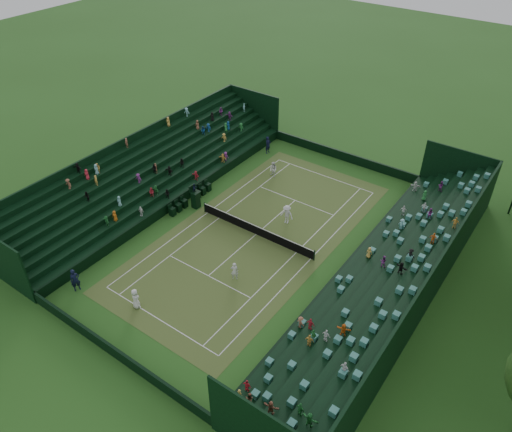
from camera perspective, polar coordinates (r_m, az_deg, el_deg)
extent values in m
plane|color=#28571B|center=(43.21, 0.00, -2.14)|extent=(160.00, 160.00, 0.00)
cube|color=#2D6622|center=(43.21, 0.00, -2.13)|extent=(12.97, 26.77, 0.01)
cube|color=black|center=(54.46, 9.85, 6.81)|extent=(17.17, 0.20, 1.00)
cube|color=black|center=(34.93, -15.90, -14.71)|extent=(17.17, 0.20, 1.00)
cube|color=black|center=(39.73, 10.05, -5.98)|extent=(0.20, 31.77, 1.00)
cube|color=black|center=(47.40, -8.37, 2.09)|extent=(0.20, 31.77, 1.00)
cube|color=black|center=(39.59, 10.70, -6.25)|extent=(0.80, 32.00, 1.00)
cube|color=black|center=(39.23, 11.77, -6.45)|extent=(0.80, 32.00, 1.45)
cube|color=black|center=(38.88, 12.87, -6.65)|extent=(0.80, 32.00, 1.90)
cube|color=black|center=(38.55, 13.99, -6.85)|extent=(0.80, 32.00, 2.35)
cube|color=black|center=(38.24, 15.13, -7.05)|extent=(0.80, 32.00, 2.80)
cube|color=black|center=(37.94, 16.29, -7.25)|extent=(0.80, 32.00, 3.25)
cube|color=black|center=(37.66, 17.46, -7.45)|extent=(0.80, 32.00, 3.70)
cube|color=black|center=(37.39, 18.66, -7.66)|extent=(0.80, 32.00, 4.15)
cube|color=black|center=(37.08, 19.49, -7.52)|extent=(0.20, 32.00, 4.90)
cube|color=black|center=(47.70, -8.81, 2.28)|extent=(0.80, 32.00, 1.00)
cube|color=black|center=(48.06, -9.54, 2.81)|extent=(0.80, 32.00, 1.45)
cube|color=black|center=(48.43, -10.25, 3.33)|extent=(0.80, 32.00, 1.90)
cube|color=black|center=(48.82, -10.95, 3.84)|extent=(0.80, 32.00, 2.35)
cube|color=black|center=(49.21, -11.64, 4.35)|extent=(0.80, 32.00, 2.80)
cube|color=black|center=(49.62, -12.33, 4.84)|extent=(0.80, 32.00, 3.25)
cube|color=black|center=(50.04, -13.00, 5.33)|extent=(0.80, 32.00, 3.70)
cube|color=black|center=(50.46, -13.66, 5.80)|extent=(0.80, 32.00, 4.15)
cube|color=black|center=(50.62, -14.10, 6.32)|extent=(0.20, 32.00, 4.90)
cylinder|color=black|center=(45.83, -5.89, 1.02)|extent=(0.10, 0.10, 1.06)
cylinder|color=black|center=(40.55, 6.68, -4.50)|extent=(0.10, 0.10, 1.06)
cube|color=black|center=(42.92, 0.00, -1.65)|extent=(11.57, 0.02, 0.86)
cube|color=white|center=(42.64, 0.00, -1.16)|extent=(11.57, 0.04, 0.07)
cube|color=black|center=(46.39, -6.91, 1.85)|extent=(0.63, 0.63, 1.62)
cube|color=black|center=(45.91, -6.99, 2.73)|extent=(0.81, 0.81, 0.09)
cube|color=black|center=(45.92, -7.31, 3.18)|extent=(0.07, 0.81, 0.63)
imported|color=black|center=(45.66, -7.03, 3.21)|extent=(0.44, 0.49, 0.84)
cube|color=black|center=(45.88, -9.53, 0.50)|extent=(0.49, 0.49, 0.79)
cube|color=black|center=(45.74, -9.81, 1.10)|extent=(0.06, 0.49, 0.49)
cube|color=black|center=(46.32, -8.85, 0.97)|extent=(0.49, 0.49, 0.79)
cube|color=black|center=(46.19, -9.13, 1.57)|extent=(0.06, 0.49, 0.49)
cube|color=black|center=(46.78, -8.19, 1.43)|extent=(0.49, 0.49, 0.79)
cube|color=black|center=(46.65, -8.46, 2.03)|extent=(0.06, 0.49, 0.49)
cube|color=black|center=(47.84, -6.74, 2.44)|extent=(0.49, 0.49, 0.79)
cube|color=black|center=(47.71, -7.01, 3.03)|extent=(0.06, 0.49, 0.49)
cube|color=black|center=(48.32, -6.12, 2.88)|extent=(0.49, 0.49, 0.79)
cube|color=black|center=(48.20, -6.38, 3.46)|extent=(0.06, 0.49, 0.49)
cube|color=black|center=(48.82, -5.51, 3.30)|extent=(0.49, 0.49, 0.79)
cube|color=black|center=(48.69, -5.77, 3.88)|extent=(0.06, 0.49, 0.49)
imported|color=white|center=(37.39, -13.61, -9.16)|extent=(0.94, 0.75, 1.68)
imported|color=silver|center=(38.53, -2.47, -6.30)|extent=(0.71, 0.66, 1.63)
imported|color=white|center=(50.65, 1.99, 5.34)|extent=(0.88, 0.74, 1.62)
imported|color=silver|center=(44.09, 3.53, 0.18)|extent=(1.25, 0.80, 1.83)
imported|color=black|center=(54.81, 1.37, 8.13)|extent=(0.52, 0.75, 1.94)
imported|color=black|center=(39.90, -19.96, -6.90)|extent=(0.69, 0.83, 1.93)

